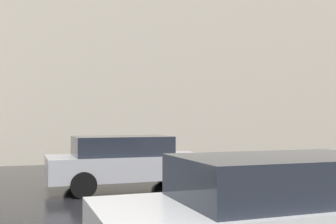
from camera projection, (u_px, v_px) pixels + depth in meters
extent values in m
cube|color=beige|center=(226.00, 24.00, 27.69)|extent=(14.17, 28.83, 16.62)
cube|color=#B7B7BC|center=(127.00, 166.00, 10.85)|extent=(1.75, 4.10, 0.60)
cube|color=#232833|center=(122.00, 146.00, 10.82)|extent=(1.54, 2.46, 0.50)
cylinder|color=black|center=(162.00, 172.00, 12.04)|extent=(0.20, 0.62, 0.62)
cylinder|color=black|center=(183.00, 180.00, 10.48)|extent=(0.20, 0.62, 0.62)
cylinder|color=black|center=(75.00, 176.00, 11.21)|extent=(0.20, 0.62, 0.62)
cylinder|color=black|center=(83.00, 185.00, 9.66)|extent=(0.20, 0.62, 0.62)
cube|color=#232833|center=(283.00, 177.00, 4.83)|extent=(1.54, 2.46, 0.50)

